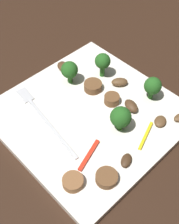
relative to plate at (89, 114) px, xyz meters
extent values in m
plane|color=black|center=(0.00, 0.00, -0.01)|extent=(1.40, 1.40, 0.00)
cube|color=white|center=(0.00, 0.00, 0.00)|extent=(0.28, 0.28, 0.01)
cube|color=silver|center=(0.02, 0.07, 0.01)|extent=(0.14, 0.03, 0.00)
cube|color=silver|center=(0.11, 0.06, 0.01)|extent=(0.04, 0.02, 0.00)
cylinder|color=#296420|center=(-0.06, -0.01, 0.02)|extent=(0.01, 0.01, 0.02)
sphere|color=#235B1E|center=(-0.06, -0.01, 0.03)|extent=(0.03, 0.03, 0.03)
cylinder|color=#296420|center=(-0.05, -0.10, 0.02)|extent=(0.01, 0.01, 0.02)
sphere|color=#235B1E|center=(-0.05, -0.10, 0.04)|extent=(0.03, 0.03, 0.03)
cylinder|color=#296420|center=(0.08, -0.03, 0.02)|extent=(0.01, 0.01, 0.02)
sphere|color=#235B1E|center=(0.08, -0.03, 0.04)|extent=(0.03, 0.03, 0.03)
cylinder|color=#296420|center=(0.05, -0.08, 0.02)|extent=(0.01, 0.01, 0.03)
sphere|color=#235B1E|center=(0.05, -0.08, 0.04)|extent=(0.03, 0.03, 0.03)
cylinder|color=brown|center=(-0.11, 0.07, 0.01)|extent=(0.05, 0.05, 0.01)
cylinder|color=brown|center=(-0.01, -0.04, 0.01)|extent=(0.04, 0.04, 0.01)
cylinder|color=brown|center=(0.04, -0.04, 0.01)|extent=(0.03, 0.03, 0.01)
cylinder|color=brown|center=(-0.08, 0.11, 0.01)|extent=(0.04, 0.04, 0.01)
ellipsoid|color=brown|center=(0.01, -0.09, 0.01)|extent=(0.03, 0.03, 0.01)
ellipsoid|color=#4C331E|center=(0.11, -0.04, 0.01)|extent=(0.03, 0.03, 0.01)
ellipsoid|color=brown|center=(-0.10, -0.07, 0.01)|extent=(0.03, 0.03, 0.01)
ellipsoid|color=#422B19|center=(-0.11, 0.03, 0.01)|extent=(0.02, 0.03, 0.01)
ellipsoid|color=#4C331E|center=(-0.04, -0.06, 0.01)|extent=(0.03, 0.03, 0.01)
cube|color=yellow|center=(-0.10, -0.03, 0.01)|extent=(0.02, 0.06, 0.00)
cube|color=red|center=(-0.06, 0.06, 0.01)|extent=(0.02, 0.06, 0.00)
camera|label=1|loc=(-0.23, 0.22, 0.38)|focal=46.66mm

